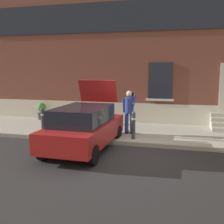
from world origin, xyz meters
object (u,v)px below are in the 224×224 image
object	(u,v)px
bollard_near_person	(133,124)
planter_olive	(87,114)
bollard_far_left	(43,120)
planter_charcoal	(42,111)
person_on_phone	(129,109)
hatchback_car_red	(84,127)

from	to	relation	value
bollard_near_person	planter_olive	size ratio (longest dim) A/B	1.22
bollard_far_left	planter_charcoal	distance (m)	3.27
bollard_near_person	person_on_phone	xyz separation A→B (m)	(-0.32, 0.77, 0.44)
planter_charcoal	bollard_near_person	bearing A→B (deg)	-27.98
person_on_phone	planter_charcoal	xyz separation A→B (m)	(-5.04, 2.07, -0.55)
planter_charcoal	planter_olive	xyz separation A→B (m)	(2.61, -0.38, 0.00)
hatchback_car_red	person_on_phone	xyz separation A→B (m)	(1.15, 2.04, 0.35)
planter_charcoal	bollard_far_left	bearing A→B (deg)	-60.31
hatchback_car_red	person_on_phone	size ratio (longest dim) A/B	2.34
person_on_phone	planter_olive	size ratio (longest dim) A/B	2.03
hatchback_car_red	bollard_far_left	xyz separation A→B (m)	(-2.26, 1.27, -0.09)
planter_charcoal	planter_olive	bearing A→B (deg)	-8.20
planter_charcoal	hatchback_car_red	bearing A→B (deg)	-46.62
bollard_far_left	planter_olive	distance (m)	2.66
bollard_near_person	person_on_phone	distance (m)	0.94
bollard_near_person	bollard_far_left	bearing A→B (deg)	180.00
hatchback_car_red	person_on_phone	bearing A→B (deg)	60.57
bollard_near_person	planter_charcoal	xyz separation A→B (m)	(-5.35, 2.84, -0.11)
bollard_far_left	planter_charcoal	world-z (taller)	bollard_far_left
hatchback_car_red	planter_charcoal	distance (m)	5.66
hatchback_car_red	bollard_far_left	bearing A→B (deg)	150.75
hatchback_car_red	bollard_far_left	distance (m)	2.60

